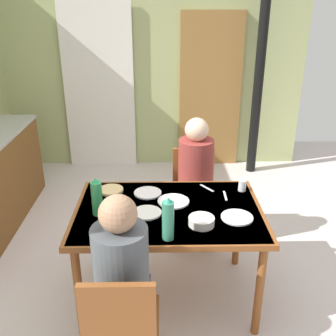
{
  "coord_description": "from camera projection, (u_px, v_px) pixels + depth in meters",
  "views": [
    {
      "loc": [
        0.16,
        -2.48,
        2.1
      ],
      "look_at": [
        0.2,
        0.04,
        1.01
      ],
      "focal_mm": 41.38,
      "sensor_mm": 36.0,
      "label": 1
    }
  ],
  "objects": [
    {
      "name": "serving_bowl_center",
      "position": [
        201.0,
        221.0,
        2.51
      ],
      "size": [
        0.17,
        0.17,
        0.05
      ],
      "primitive_type": "cylinder",
      "color": "silver",
      "rests_on": "dining_table"
    },
    {
      "name": "dinner_plate_near_left",
      "position": [
        147.0,
        213.0,
        2.65
      ],
      "size": [
        0.2,
        0.2,
        0.01
      ],
      "primitive_type": "cylinder",
      "color": "white",
      "rests_on": "dining_table"
    },
    {
      "name": "bread_plate_sliced",
      "position": [
        111.0,
        190.0,
        2.96
      ],
      "size": [
        0.19,
        0.19,
        0.02
      ],
      "primitive_type": "cylinder",
      "color": "#DBB77A",
      "rests_on": "dining_table"
    },
    {
      "name": "water_bottle_green_near",
      "position": [
        168.0,
        219.0,
        2.32
      ],
      "size": [
        0.07,
        0.07,
        0.29
      ],
      "color": "#37896B",
      "rests_on": "dining_table"
    },
    {
      "name": "person_far_diner",
      "position": [
        196.0,
        168.0,
        3.32
      ],
      "size": [
        0.3,
        0.37,
        0.77
      ],
      "rotation": [
        0.0,
        0.0,
        3.14
      ],
      "color": "maroon",
      "rests_on": "ground_plane"
    },
    {
      "name": "dinner_plate_far_side",
      "position": [
        148.0,
        193.0,
        2.93
      ],
      "size": [
        0.21,
        0.21,
        0.01
      ],
      "primitive_type": "cylinder",
      "color": "white",
      "rests_on": "dining_table"
    },
    {
      "name": "person_near_diner",
      "position": [
        121.0,
        267.0,
        2.08
      ],
      "size": [
        0.3,
        0.37,
        0.77
      ],
      "color": "#50495B",
      "rests_on": "ground_plane"
    },
    {
      "name": "stove_pipe_column",
      "position": [
        259.0,
        75.0,
        4.71
      ],
      "size": [
        0.12,
        0.12,
        2.54
      ],
      "primitive_type": "cylinder",
      "color": "black",
      "rests_on": "ground_plane"
    },
    {
      "name": "door_wooden",
      "position": [
        210.0,
        92.0,
        5.06
      ],
      "size": [
        0.8,
        0.05,
        2.0
      ],
      "primitive_type": "cube",
      "color": "olive",
      "rests_on": "ground_plane"
    },
    {
      "name": "water_bottle_green_far",
      "position": [
        97.0,
        197.0,
        2.6
      ],
      "size": [
        0.07,
        0.07,
        0.27
      ],
      "color": "#339856",
      "rests_on": "dining_table"
    },
    {
      "name": "chair_near_diner",
      "position": [
        122.0,
        326.0,
        2.07
      ],
      "size": [
        0.4,
        0.4,
        0.87
      ],
      "color": "brown",
      "rests_on": "ground_plane"
    },
    {
      "name": "dinner_plate_near_right",
      "position": [
        173.0,
        201.0,
        2.8
      ],
      "size": [
        0.23,
        0.23,
        0.01
      ],
      "primitive_type": "cylinder",
      "color": "white",
      "rests_on": "dining_table"
    },
    {
      "name": "cutlery_knife_near",
      "position": [
        225.0,
        196.0,
        2.89
      ],
      "size": [
        0.02,
        0.15,
        0.0
      ],
      "primitive_type": "cube",
      "rotation": [
        0.0,
        0.0,
        1.54
      ],
      "color": "silver",
      "rests_on": "dining_table"
    },
    {
      "name": "ground_plane",
      "position": [
        143.0,
        285.0,
        3.1
      ],
      "size": [
        6.83,
        6.83,
        0.0
      ],
      "primitive_type": "plane",
      "color": "silver"
    },
    {
      "name": "wall_back",
      "position": [
        149.0,
        70.0,
        5.01
      ],
      "size": [
        4.02,
        0.1,
        2.54
      ],
      "primitive_type": "cube",
      "color": "#A9B475",
      "rests_on": "ground_plane"
    },
    {
      "name": "cutlery_fork_near",
      "position": [
        207.0,
        188.0,
        3.01
      ],
      "size": [
        0.1,
        0.13,
        0.0
      ],
      "primitive_type": "cube",
      "rotation": [
        0.0,
        0.0,
        5.32
      ],
      "color": "silver",
      "rests_on": "dining_table"
    },
    {
      "name": "dinner_plate_far_center",
      "position": [
        237.0,
        217.0,
        2.6
      ],
      "size": [
        0.22,
        0.22,
        0.01
      ],
      "primitive_type": "cylinder",
      "color": "white",
      "rests_on": "dining_table"
    },
    {
      "name": "dining_table",
      "position": [
        168.0,
        219.0,
        2.74
      ],
      "size": [
        1.32,
        0.91,
        0.76
      ],
      "color": "brown",
      "rests_on": "ground_plane"
    },
    {
      "name": "curtain_panel",
      "position": [
        99.0,
        88.0,
        4.99
      ],
      "size": [
        0.9,
        0.03,
        2.14
      ],
      "primitive_type": "cube",
      "color": "white",
      "rests_on": "ground_plane"
    },
    {
      "name": "chair_far_diner",
      "position": [
        194.0,
        190.0,
        3.56
      ],
      "size": [
        0.4,
        0.4,
        0.87
      ],
      "rotation": [
        0.0,
        0.0,
        3.14
      ],
      "color": "brown",
      "rests_on": "ground_plane"
    },
    {
      "name": "drinking_glass_by_near_diner",
      "position": [
        242.0,
        185.0,
        2.96
      ],
      "size": [
        0.06,
        0.06,
        0.09
      ],
      "primitive_type": "cylinder",
      "color": "silver",
      "rests_on": "dining_table"
    }
  ]
}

